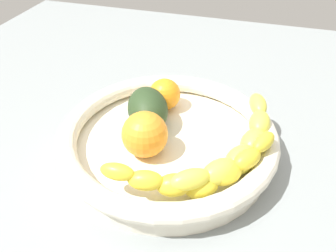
% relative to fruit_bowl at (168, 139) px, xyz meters
% --- Properties ---
extents(kitchen_counter, '(1.20, 1.20, 0.03)m').
position_rel_fruit_bowl_xyz_m(kitchen_counter, '(0.00, 0.00, -0.04)').
color(kitchen_counter, gray).
rests_on(kitchen_counter, ground).
extents(fruit_bowl, '(0.33, 0.33, 0.05)m').
position_rel_fruit_bowl_xyz_m(fruit_bowl, '(0.00, 0.00, 0.00)').
color(fruit_bowl, silver).
rests_on(fruit_bowl, kitchen_counter).
extents(banana_draped_left, '(0.12, 0.25, 0.04)m').
position_rel_fruit_bowl_xyz_m(banana_draped_left, '(0.11, -0.01, 0.02)').
color(banana_draped_left, '#EADF46').
rests_on(banana_draped_left, fruit_bowl).
extents(banana_draped_right, '(0.21, 0.15, 0.05)m').
position_rel_fruit_bowl_xyz_m(banana_draped_right, '(0.07, -0.08, 0.02)').
color(banana_draped_right, yellow).
rests_on(banana_draped_right, fruit_bowl).
extents(orange_front, '(0.07, 0.07, 0.07)m').
position_rel_fruit_bowl_xyz_m(orange_front, '(-0.02, -0.03, 0.03)').
color(orange_front, orange).
rests_on(orange_front, fruit_bowl).
extents(orange_mid_left, '(0.05, 0.05, 0.05)m').
position_rel_fruit_bowl_xyz_m(orange_mid_left, '(-0.03, 0.09, 0.02)').
color(orange_mid_left, orange).
rests_on(orange_mid_left, fruit_bowl).
extents(avocado_dark, '(0.10, 0.11, 0.06)m').
position_rel_fruit_bowl_xyz_m(avocado_dark, '(-0.04, 0.03, 0.03)').
color(avocado_dark, '#293D20').
rests_on(avocado_dark, fruit_bowl).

